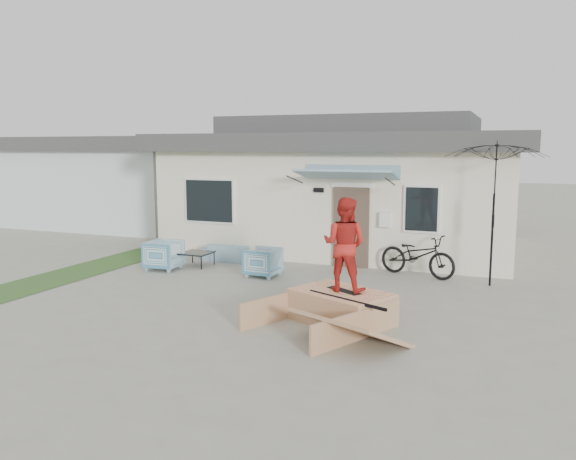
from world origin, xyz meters
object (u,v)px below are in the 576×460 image
at_px(skate_ramp, 342,307).
at_px(skateboard, 344,290).
at_px(armchair_left, 164,253).
at_px(coffee_table, 197,259).
at_px(skater, 344,243).
at_px(bicycle, 418,251).
at_px(loveseat, 232,249).
at_px(armchair_right, 263,261).
at_px(patio_umbrella, 493,209).

distance_m(skate_ramp, skateboard, 0.31).
distance_m(armchair_left, coffee_table, 0.91).
distance_m(armchair_left, skater, 6.20).
relative_size(armchair_left, bicycle, 0.43).
bearing_deg(skateboard, bicycle, 114.00).
xyz_separation_m(loveseat, armchair_right, (1.58, -1.44, 0.07)).
height_order(armchair_right, patio_umbrella, patio_umbrella).
relative_size(coffee_table, patio_umbrella, 0.32).
relative_size(patio_umbrella, skater, 1.40).
relative_size(armchair_right, skater, 0.47).
bearing_deg(loveseat, skate_ramp, 135.41).
distance_m(bicycle, patio_umbrella, 2.07).
height_order(armchair_left, armchair_right, armchair_left).
xyz_separation_m(bicycle, patio_umbrella, (1.70, -0.37, 1.12)).
distance_m(bicycle, skater, 4.34).
xyz_separation_m(coffee_table, skateboard, (5.00, -3.27, 0.39)).
bearing_deg(skateboard, armchair_right, 168.05).
xyz_separation_m(coffee_table, skate_ramp, (4.98, -3.32, 0.09)).
bearing_deg(armchair_left, armchair_right, -89.84).
relative_size(loveseat, skate_ramp, 0.73).
relative_size(skate_ramp, skateboard, 2.97).
xyz_separation_m(bicycle, skate_ramp, (-0.64, -4.27, -0.35)).
relative_size(loveseat, armchair_left, 1.95).
bearing_deg(coffee_table, armchair_right, -12.37).
bearing_deg(coffee_table, armchair_left, -128.46).
distance_m(bicycle, skate_ramp, 4.33).
xyz_separation_m(patio_umbrella, skateboard, (-2.32, -3.85, -1.17)).
distance_m(coffee_table, patio_umbrella, 7.51).
bearing_deg(armchair_right, loveseat, -129.98).
bearing_deg(armchair_left, skateboard, -119.49).
distance_m(armchair_right, skater, 4.15).
relative_size(bicycle, skater, 1.18).
bearing_deg(bicycle, skate_ramp, -170.29).
distance_m(loveseat, armchair_right, 2.14).
height_order(armchair_right, skater, skater).
relative_size(loveseat, skateboard, 2.18).
bearing_deg(patio_umbrella, coffee_table, -175.47).
bearing_deg(armchair_left, skate_ramp, -120.01).
bearing_deg(coffee_table, skater, -33.14).
xyz_separation_m(coffee_table, bicycle, (5.62, 0.95, 0.44)).
xyz_separation_m(loveseat, patio_umbrella, (6.77, -0.39, 1.43)).
bearing_deg(loveseat, armchair_left, 56.04).
relative_size(loveseat, patio_umbrella, 0.70).
height_order(loveseat, armchair_right, armchair_right).
distance_m(coffee_table, skate_ramp, 5.98).
distance_m(armchair_left, skateboard, 6.12).
bearing_deg(skate_ramp, patio_umbrella, 83.41).
relative_size(armchair_left, skate_ramp, 0.38).
bearing_deg(armchair_right, skate_ramp, 47.38).
bearing_deg(patio_umbrella, skater, -121.07).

